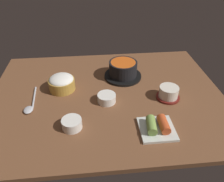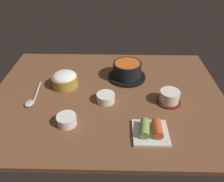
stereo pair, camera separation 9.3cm
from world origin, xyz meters
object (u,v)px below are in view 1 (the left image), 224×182
at_px(kimchi_plate, 157,127).
at_px(side_bowl_near, 72,123).
at_px(rice_bowl, 62,82).
at_px(spoon, 30,106).
at_px(tea_cup_with_saucer, 169,93).
at_px(stone_pot, 123,70).
at_px(banchan_cup_center, 107,98).

relative_size(kimchi_plate, side_bowl_near, 1.71).
bearing_deg(rice_bowl, spoon, -135.92).
bearing_deg(spoon, tea_cup_with_saucer, 0.52).
bearing_deg(rice_bowl, tea_cup_with_saucer, -13.75).
xyz_separation_m(side_bowl_near, spoon, (-0.17, 0.13, -0.01)).
relative_size(rice_bowl, kimchi_plate, 0.93).
relative_size(stone_pot, spoon, 1.00).
distance_m(stone_pot, side_bowl_near, 0.39).
xyz_separation_m(kimchi_plate, spoon, (-0.47, 0.17, -0.01)).
distance_m(stone_pot, spoon, 0.44).
relative_size(tea_cup_with_saucer, kimchi_plate, 0.80).
distance_m(rice_bowl, side_bowl_near, 0.25).
height_order(rice_bowl, spoon, rice_bowl).
xyz_separation_m(stone_pot, kimchi_plate, (0.07, -0.36, -0.02)).
bearing_deg(tea_cup_with_saucer, banchan_cup_center, 179.81).
distance_m(side_bowl_near, spoon, 0.22).
height_order(rice_bowl, banchan_cup_center, rice_bowl).
bearing_deg(side_bowl_near, rice_bowl, 102.31).
xyz_separation_m(rice_bowl, side_bowl_near, (0.05, -0.25, -0.02)).
relative_size(stone_pot, rice_bowl, 1.55).
relative_size(stone_pot, side_bowl_near, 2.46).
height_order(side_bowl_near, spoon, side_bowl_near).
xyz_separation_m(stone_pot, tea_cup_with_saucer, (0.17, -0.19, -0.01)).
bearing_deg(banchan_cup_center, tea_cup_with_saucer, -0.19).
distance_m(banchan_cup_center, kimchi_plate, 0.24).
bearing_deg(spoon, stone_pot, 25.44).
relative_size(stone_pot, banchan_cup_center, 2.35).
relative_size(stone_pot, kimchi_plate, 1.44).
xyz_separation_m(rice_bowl, spoon, (-0.12, -0.11, -0.03)).
bearing_deg(stone_pot, tea_cup_with_saucer, -48.10).
relative_size(rice_bowl, spoon, 0.64).
distance_m(rice_bowl, spoon, 0.17).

